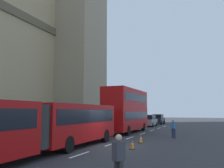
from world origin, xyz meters
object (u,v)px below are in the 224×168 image
articulated_bus (27,124)px  sedan_lead (149,121)px  traffic_cone_west (132,145)px  pedestrian_by_kerb (173,128)px  traffic_cone_middle (141,139)px  double_decker_bus (127,109)px  pedestrian_near_cones (119,159)px  sedan_trailing (158,119)px

articulated_bus → sedan_lead: size_ratio=4.19×
traffic_cone_west → pedestrian_by_kerb: size_ratio=0.34×
traffic_cone_middle → double_decker_bus: bearing=25.3°
sedan_lead → double_decker_bus: bearing=-179.0°
traffic_cone_west → pedestrian_near_cones: pedestrian_near_cones is taller
traffic_cone_west → traffic_cone_middle: 3.24m
double_decker_bus → traffic_cone_west: double_decker_bus is taller
pedestrian_near_cones → double_decker_bus: bearing=17.7°
sedan_lead → pedestrian_by_kerb: 16.82m
double_decker_bus → pedestrian_near_cones: bearing=-162.3°
articulated_bus → sedan_trailing: size_ratio=4.19×
pedestrian_near_cones → traffic_cone_middle: bearing=11.6°
articulated_bus → traffic_cone_west: articulated_bus is taller
double_decker_bus → sedan_lead: bearing=1.0°
double_decker_bus → sedan_trailing: double_decker_bus is taller
traffic_cone_west → sedan_lead: bearing=10.6°
articulated_bus → sedan_lead: 28.30m
double_decker_bus → sedan_trailing: bearing=0.7°
pedestrian_near_cones → pedestrian_by_kerb: 15.27m
pedestrian_by_kerb → traffic_cone_west: bearing=167.9°
sedan_trailing → traffic_cone_middle: sedan_trailing is taller
pedestrian_by_kerb → traffic_cone_middle: bearing=155.8°
articulated_bus → traffic_cone_west: 6.72m
sedan_trailing → traffic_cone_middle: bearing=-171.6°
double_decker_bus → pedestrian_near_cones: size_ratio=5.69×
sedan_trailing → pedestrian_near_cones: bearing=-170.7°
articulated_bus → pedestrian_near_cones: size_ratio=10.90×
traffic_cone_west → traffic_cone_middle: same height
articulated_bus → sedan_lead: bearing=0.4°
sedan_trailing → traffic_cone_west: (-30.79, -4.37, -0.63)m
sedan_lead → traffic_cone_west: (-23.20, -4.35, -0.63)m
double_decker_bus → pedestrian_near_cones: (-19.13, -6.10, -1.80)m
articulated_bus → sedan_lead: (28.28, 0.21, -0.83)m
traffic_cone_west → pedestrian_near_cones: 8.07m
double_decker_bus → sedan_lead: size_ratio=2.19×
traffic_cone_west → pedestrian_near_cones: bearing=-165.9°
pedestrian_by_kerb → sedan_trailing: bearing=14.4°
sedan_lead → pedestrian_by_kerb: size_ratio=2.60×
pedestrian_near_cones → pedestrian_by_kerb: same height
traffic_cone_west → pedestrian_by_kerb: pedestrian_by_kerb is taller
pedestrian_near_cones → pedestrian_by_kerb: size_ratio=1.00×
double_decker_bus → pedestrian_by_kerb: bearing=-124.0°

